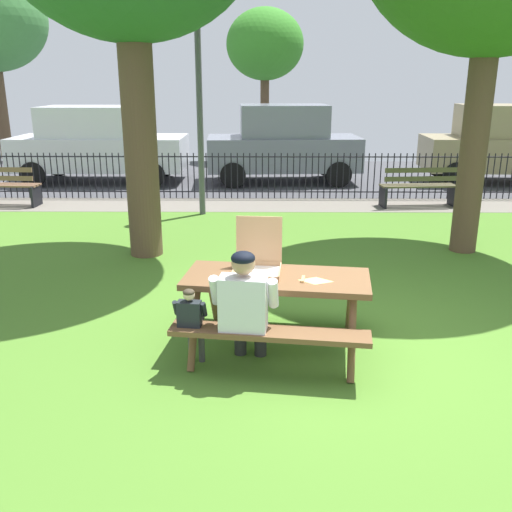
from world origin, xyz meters
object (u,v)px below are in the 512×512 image
Objects in this scene: adult_at_table at (245,305)px; park_bench_center at (419,187)px; pizza_box_open at (258,259)px; parked_car_center at (502,143)px; pizza_slice_on_table at (313,280)px; park_bench_left at (0,187)px; far_tree_midleft at (265,45)px; picnic_table_foreground at (277,293)px; parked_car_far_left at (99,143)px; lamp_post_walkway at (199,91)px; parked_car_left at (283,143)px; child_at_table at (192,319)px.

park_bench_center is at bearing 63.89° from adult_at_table.
pizza_box_open is 11.36m from parked_car_center.
parked_car_center is at bearing 59.65° from pizza_slice_on_table.
pizza_slice_on_table is 0.17× the size of park_bench_center.
pizza_box_open is 8.53m from park_bench_left.
park_bench_left is at bearing 131.86° from pizza_slice_on_table.
parked_car_center is 0.83× the size of far_tree_midleft.
pizza_box_open is 0.44× the size of adult_at_table.
pizza_box_open is at bearing 151.36° from pizza_slice_on_table.
parked_car_far_left reaches higher than picnic_table_foreground.
lamp_post_walkway reaches higher than picnic_table_foreground.
pizza_slice_on_table is (0.35, -0.13, 0.18)m from picnic_table_foreground.
pizza_box_open is at bearing -78.69° from lamp_post_walkway.
parked_car_left is 1.01× the size of parked_car_center.
child_at_table is at bearing -96.83° from parked_car_left.
parked_car_left is (4.80, 0.00, 0.01)m from parked_car_far_left.
adult_at_table is at bearing -52.67° from park_bench_left.
parked_car_left is at bearing 87.53° from picnic_table_foreground.
parked_car_center is at bearing 57.82° from picnic_table_foreground.
pizza_box_open is 0.68m from adult_at_table.
pizza_slice_on_table is at bearing 15.09° from child_at_table.
adult_at_table reaches higher than park_bench_left.
child_at_table is (-1.14, -0.31, -0.28)m from pizza_slice_on_table.
pizza_box_open is 7.32m from park_bench_center.
parked_car_left is at bearing 132.69° from park_bench_center.
pizza_box_open is at bearing -66.11° from parked_car_far_left.
pizza_slice_on_table is 0.23× the size of adult_at_table.
park_bench_left is 10.02m from far_tree_midleft.
picnic_table_foreground is 9.66m from parked_car_left.
park_bench_center is at bearing -47.31° from parked_car_left.
pizza_box_open is 10.37m from parked_car_far_left.
child_at_table is at bearing -151.31° from picnic_table_foreground.
far_tree_midleft reaches higher than child_at_table.
lamp_post_walkway is at bearing 94.92° from child_at_table.
far_tree_midleft is (-0.05, 14.25, 3.04)m from picnic_table_foreground.
lamp_post_walkway is (-0.55, 6.35, 1.89)m from child_at_table.
parked_car_far_left is 0.92× the size of far_tree_midleft.
parked_car_center reaches higher than park_bench_left.
far_tree_midleft is (0.25, 14.72, 2.98)m from adult_at_table.
child_at_table is 0.50× the size of park_bench_left.
pizza_slice_on_table is at bearing -90.41° from parked_car_left.
adult_at_table is 0.30× the size of parked_car_left.
park_bench_center is 0.42× the size of lamp_post_walkway.
adult_at_table reaches higher than park_bench_center.
parked_car_far_left reaches higher than park_bench_left.
parked_car_left reaches higher than parked_car_far_left.
adult_at_table is 8.94m from park_bench_left.
child_at_table is 6.65m from lamp_post_walkway.
park_bench_left is (-4.93, 7.07, -0.08)m from child_at_table.
parked_car_far_left is (-3.60, 10.08, 0.50)m from child_at_table.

